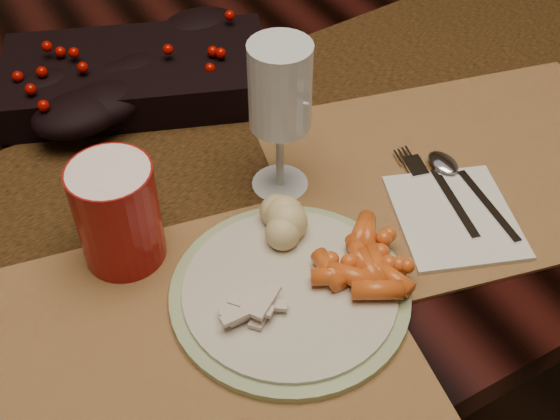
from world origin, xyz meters
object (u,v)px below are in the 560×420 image
centerpiece (137,70)px  red_cup (118,214)px  dining_table (224,286)px  mashed_potatoes (291,213)px  dinner_plate (290,292)px  napkin (454,216)px  turkey_shreds (254,300)px  baby_carrots (363,262)px  wine_glass (280,122)px  placemat_main (467,168)px

centerpiece → red_cup: 0.29m
dining_table → mashed_potatoes: (-0.02, -0.26, 0.42)m
dinner_plate → red_cup: 0.19m
red_cup → napkin: bearing=-21.2°
turkey_shreds → red_cup: bearing=120.4°
baby_carrots → napkin: bearing=8.6°
wine_glass → turkey_shreds: bearing=-126.9°
dining_table → wine_glass: (0.01, -0.18, 0.47)m
placemat_main → turkey_shreds: (-0.32, -0.07, 0.02)m
mashed_potatoes → baby_carrots: bearing=-68.6°
dinner_plate → turkey_shreds: bearing=-176.4°
centerpiece → napkin: (0.21, -0.39, -0.03)m
dining_table → baby_carrots: baby_carrots is taller
baby_carrots → turkey_shreds: size_ratio=1.56×
baby_carrots → mashed_potatoes: bearing=111.4°
centerpiece → wine_glass: bearing=-73.5°
placemat_main → wine_glass: 0.24m
dining_table → red_cup: size_ratio=15.58×
dining_table → napkin: size_ratio=12.34×
placemat_main → napkin: (-0.07, -0.06, 0.00)m
turkey_shreds → napkin: turkey_shreds is taller
turkey_shreds → wine_glass: wine_glass is taller
dining_table → wine_glass: 0.50m
placemat_main → wine_glass: wine_glass is taller
centerpiece → napkin: size_ratio=2.36×
mashed_potatoes → turkey_shreds: (-0.08, -0.07, -0.01)m
dining_table → turkey_shreds: size_ratio=25.73×
napkin → red_cup: (-0.33, 0.13, 0.06)m
placemat_main → red_cup: bearing=-177.0°
centerpiece → mashed_potatoes: size_ratio=4.39×
centerpiece → turkey_shreds: (-0.04, -0.40, -0.01)m
dining_table → mashed_potatoes: mashed_potatoes is taller
dining_table → napkin: (0.15, -0.32, 0.38)m
placemat_main → dinner_plate: size_ratio=1.89×
mashed_potatoes → red_cup: size_ratio=0.68×
mashed_potatoes → dinner_plate: bearing=-120.8°
napkin → placemat_main: bearing=61.4°
turkey_shreds → wine_glass: bearing=53.1°
dinner_plate → baby_carrots: bearing=-12.2°
centerpiece → turkey_shreds: size_ratio=4.92×
baby_carrots → mashed_potatoes: (-0.03, 0.08, 0.01)m
dining_table → baby_carrots: 0.53m
placemat_main → dinner_plate: dinner_plate is taller
placemat_main → dinner_plate: 0.29m
dinner_plate → turkey_shreds: turkey_shreds is taller
turkey_shreds → napkin: (0.25, 0.01, -0.02)m
dining_table → napkin: 0.52m
dinner_plate → centerpiece: bearing=90.2°
centerpiece → mashed_potatoes: (0.04, -0.33, 0.00)m
mashed_potatoes → dining_table: bearing=84.8°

